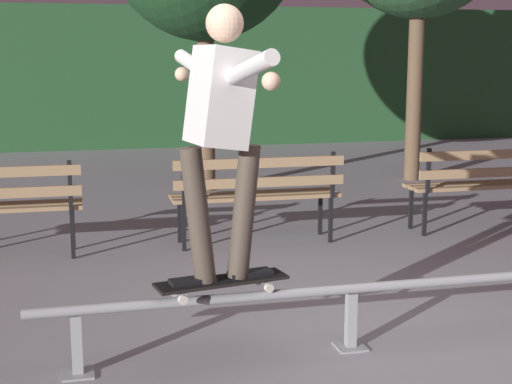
# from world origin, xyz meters

# --- Properties ---
(ground_plane) EXTENTS (90.00, 90.00, 0.00)m
(ground_plane) POSITION_xyz_m (0.00, 0.00, 0.00)
(ground_plane) COLOR gray
(hedge_backdrop) EXTENTS (24.00, 1.20, 2.66)m
(hedge_backdrop) POSITION_xyz_m (0.00, 10.85, 1.33)
(hedge_backdrop) COLOR #234C28
(hedge_backdrop) RESTS_ON ground
(grind_rail) EXTENTS (3.85, 0.18, 0.41)m
(grind_rail) POSITION_xyz_m (0.00, 0.16, 0.31)
(grind_rail) COLOR gray
(grind_rail) RESTS_ON ground
(skateboard) EXTENTS (0.80, 0.34, 0.09)m
(skateboard) POSITION_xyz_m (-0.80, 0.16, 0.48)
(skateboard) COLOR black
(skateboard) RESTS_ON grind_rail
(skateboarder) EXTENTS (0.63, 1.39, 1.56)m
(skateboarder) POSITION_xyz_m (-0.80, 0.16, 1.42)
(skateboarder) COLOR black
(skateboarder) RESTS_ON skateboard
(park_bench_left_center) EXTENTS (1.61, 0.43, 0.88)m
(park_bench_left_center) POSITION_xyz_m (0.05, 2.74, 0.54)
(park_bench_left_center) COLOR black
(park_bench_left_center) RESTS_ON ground
(park_bench_right_center) EXTENTS (1.61, 0.43, 0.88)m
(park_bench_right_center) POSITION_xyz_m (2.45, 2.74, 0.54)
(park_bench_right_center) COLOR black
(park_bench_right_center) RESTS_ON ground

